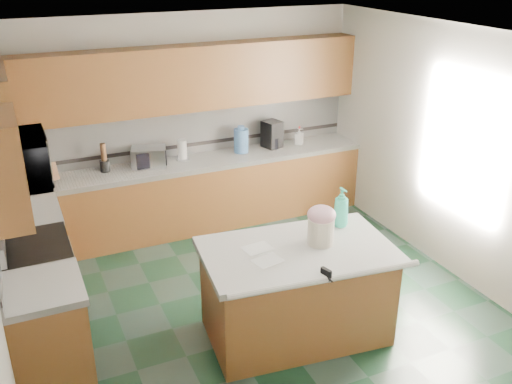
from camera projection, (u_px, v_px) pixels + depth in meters
floor at (257, 306)px, 5.86m from camera, size 4.60×4.60×0.00m
ceiling at (257, 38)px, 4.79m from camera, size 4.60×4.60×0.00m
wall_back at (182, 122)px, 7.27m from camera, size 4.60×0.04×2.70m
wall_front at (417, 323)px, 3.38m from camera, size 4.60×0.04×2.70m
wall_right at (451, 152)px, 6.20m from camera, size 0.04×4.60×2.70m
back_base_cab at (193, 197)px, 7.37m from camera, size 4.60×0.60×0.86m
back_countertop at (192, 163)px, 7.18m from camera, size 4.60×0.64×0.06m
back_upper_cab at (184, 78)px, 6.88m from camera, size 4.60×0.33×0.78m
back_backsplash at (183, 131)px, 7.29m from camera, size 4.60×0.02×0.63m
back_accent_band at (184, 145)px, 7.36m from camera, size 4.60×0.01×0.05m
left_base_cab_rear at (34, 253)px, 6.02m from camera, size 0.60×0.82×0.86m
left_counter_rear at (27, 213)px, 5.84m from camera, size 0.64×0.82×0.06m
left_base_cab_front at (50, 336)px, 4.74m from camera, size 0.60×0.72×0.86m
left_counter_front at (41, 289)px, 4.56m from camera, size 0.64×0.72×0.06m
left_upper_cab_front at (0, 169)px, 4.09m from camera, size 0.33×0.72×0.78m
range_body at (41, 290)px, 5.36m from camera, size 0.60×0.76×0.88m
range_oven_door at (73, 286)px, 5.48m from camera, size 0.02×0.68×0.55m
range_cooktop at (34, 247)px, 5.17m from camera, size 0.62×0.78×0.04m
range_handle at (72, 251)px, 5.34m from camera, size 0.02×0.66×0.02m
range_backguard at (0, 241)px, 5.03m from camera, size 0.06×0.76×0.18m
microwave at (18, 161)px, 4.84m from camera, size 0.50×0.73×0.41m
island_base at (296, 295)px, 5.30m from camera, size 1.70×1.09×0.86m
island_top at (298, 251)px, 5.11m from camera, size 1.81×1.20×0.06m
island_bullnose at (327, 279)px, 4.69m from camera, size 1.71×0.25×0.06m
treat_jar at (321, 231)px, 5.14m from camera, size 0.24×0.24×0.25m
treat_jar_lid at (322, 215)px, 5.08m from camera, size 0.26×0.26×0.16m
treat_jar_knob at (322, 209)px, 5.06m from camera, size 0.09×0.03×0.03m
treat_jar_knob_end_l at (318, 210)px, 5.04m from camera, size 0.05×0.05×0.05m
treat_jar_knob_end_r at (326, 208)px, 5.07m from camera, size 0.05×0.05×0.05m
soap_bottle_island at (341, 207)px, 5.44m from camera, size 0.15×0.15×0.39m
paper_sheet_a at (268, 260)px, 4.90m from camera, size 0.28×0.23×0.00m
paper_sheet_b at (257, 248)px, 5.10m from camera, size 0.27×0.22×0.00m
clamp_body at (326, 274)px, 4.69m from camera, size 0.06×0.11×0.09m
clamp_handle at (330, 280)px, 4.64m from camera, size 0.02×0.07×0.02m
knife_block at (51, 172)px, 6.55m from camera, size 0.16×0.19×0.23m
utensil_crock at (105, 166)px, 6.81m from camera, size 0.11×0.11×0.14m
utensil_bundle at (103, 152)px, 6.74m from camera, size 0.07×0.07×0.21m
toaster_oven at (149, 157)px, 6.97m from camera, size 0.47×0.39×0.24m
toaster_oven_door at (152, 160)px, 6.86m from camera, size 0.37×0.01×0.20m
paper_towel at (182, 150)px, 7.17m from camera, size 0.12×0.12×0.26m
paper_towel_base at (183, 159)px, 7.22m from camera, size 0.17×0.17×0.01m
water_jug at (241, 141)px, 7.43m from camera, size 0.19×0.19×0.31m
water_jug_neck at (241, 128)px, 7.35m from camera, size 0.09×0.09×0.04m
coffee_maker at (272, 134)px, 7.60m from camera, size 0.27×0.28×0.36m
coffee_carafe at (274, 143)px, 7.60m from camera, size 0.15×0.15×0.15m
soap_bottle_back at (299, 136)px, 7.76m from camera, size 0.14×0.14×0.22m
soap_back_cap at (299, 127)px, 7.71m from camera, size 0.02×0.02×0.03m
window_light_proxy at (464, 145)px, 5.96m from camera, size 0.02×1.40×1.10m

